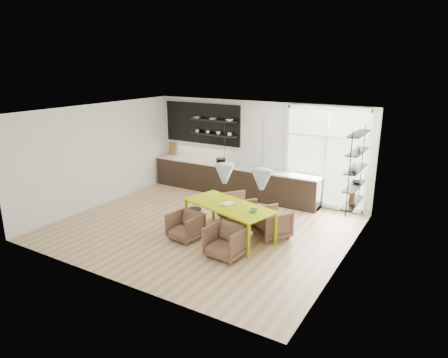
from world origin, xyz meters
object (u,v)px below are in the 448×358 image
dining_table (229,207)px  armchair_front_right (226,241)px  armchair_back_left (237,208)px  armchair_front_left (185,226)px  wire_stool (195,215)px  armchair_back_right (272,223)px

dining_table → armchair_front_right: (0.45, -0.89, -0.40)m
armchair_back_left → armchair_front_left: bearing=108.6°
armchair_back_left → armchair_front_left: size_ratio=1.15×
dining_table → wire_stool: bearing=-170.4°
armchair_back_left → wire_stool: (-0.77, -0.81, -0.07)m
armchair_front_left → wire_stool: (-0.25, 0.74, -0.02)m
armchair_back_left → armchair_front_left: armchair_back_left is taller
armchair_front_left → armchair_front_right: (1.26, -0.27, 0.03)m
armchair_front_left → wire_stool: 0.78m
armchair_back_left → armchair_back_right: 1.23m
armchair_back_right → armchair_front_right: 1.47m
armchair_back_right → armchair_front_right: armchair_back_right is taller
armchair_back_right → armchair_front_left: (-1.69, -1.14, -0.03)m
armchair_back_right → wire_stool: size_ratio=1.65×
armchair_back_left → armchair_front_right: bearing=149.4°
armchair_back_left → armchair_front_right: 1.96m
armchair_back_left → armchair_back_right: armchair_back_left is taller
armchair_front_left → armchair_front_right: 1.29m
dining_table → armchair_front_right: 1.08m
dining_table → armchair_front_right: bearing=-47.3°
dining_table → armchair_front_left: bearing=-126.5°
dining_table → armchair_back_right: dining_table is taller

